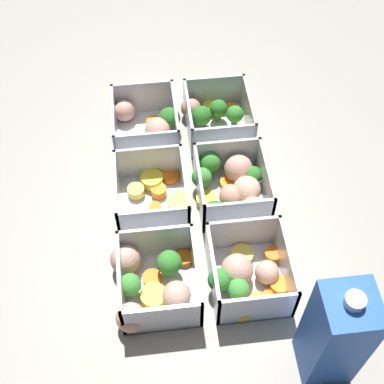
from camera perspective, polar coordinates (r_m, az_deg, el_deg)
The scene contains 8 objects.
ground_plane at distance 0.91m, azimuth -0.00°, elevation -0.97°, with size 4.00×4.00×0.00m, color gray.
container_near_left at distance 0.98m, azimuth -4.77°, elevation 7.08°, with size 0.14×0.13×0.07m.
container_near_center at distance 0.89m, azimuth -4.22°, elevation -0.45°, with size 0.15×0.13×0.07m.
container_near_right at distance 0.80m, azimuth -4.35°, elevation -9.59°, with size 0.15×0.14×0.07m.
container_far_left at distance 0.99m, azimuth 2.68°, elevation 7.81°, with size 0.14×0.14×0.07m.
container_far_center at distance 0.89m, azimuth 4.41°, elevation 0.56°, with size 0.15×0.13×0.07m.
container_far_right at distance 0.81m, azimuth 5.79°, elevation -8.74°, with size 0.14×0.13×0.07m.
juice_carton at distance 0.71m, azimuth 15.03°, elevation -14.57°, with size 0.07×0.07×0.20m.
Camera 1 is at (0.52, -0.06, 0.74)m, focal length 50.00 mm.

